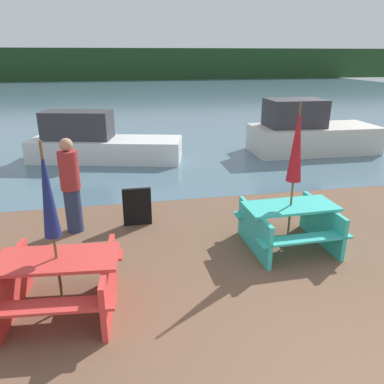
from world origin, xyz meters
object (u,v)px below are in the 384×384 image
picnic_table_red (60,279)px  boat (99,143)px  picnic_table_teal (289,222)px  person (71,186)px  signboard (137,207)px  umbrella_crimson (297,145)px  umbrella_navy (47,193)px  boat_second (309,133)px

picnic_table_red → boat: bearing=88.4°
picnic_table_teal → person: bearing=160.0°
picnic_table_red → signboard: 2.71m
person → signboard: size_ratio=2.38×
picnic_table_teal → picnic_table_red: bearing=-163.5°
picnic_table_red → person: size_ratio=0.91×
umbrella_crimson → picnic_table_teal: bearing=-63.4°
picnic_table_teal → boat: 7.34m
boat → person: bearing=-79.3°
picnic_table_red → umbrella_navy: (0.00, 0.00, 1.18)m
picnic_table_teal → umbrella_crimson: bearing=116.6°
signboard → boat_second: bearing=38.4°
signboard → boat: bearing=100.1°
picnic_table_teal → boat_second: (3.56, 6.20, 0.20)m
boat_second → picnic_table_red: bearing=-133.9°
person → umbrella_crimson: bearing=-20.0°
person → picnic_table_red: bearing=-88.5°
boat → umbrella_crimson: bearing=-48.5°
umbrella_navy → boat: bearing=88.4°
boat_second → person: bearing=-145.4°
picnic_table_teal → person: (-3.70, 1.35, 0.44)m
umbrella_navy → signboard: (1.12, 2.47, -1.26)m
umbrella_navy → boat_second: bearing=45.3°
picnic_table_teal → signboard: (-2.52, 1.39, -0.08)m
umbrella_crimson → boat_second: size_ratio=0.58×
umbrella_navy → umbrella_crimson: umbrella_crimson is taller
boat → signboard: bearing=-66.2°
picnic_table_red → umbrella_crimson: bearing=16.5°
boat → picnic_table_teal: bearing=-48.5°
umbrella_navy → umbrella_crimson: bearing=16.5°
person → signboard: (1.18, 0.05, -0.52)m
umbrella_navy → picnic_table_red: bearing=180.0°
picnic_table_red → signboard: size_ratio=2.17×
picnic_table_red → umbrella_navy: size_ratio=0.72×
umbrella_navy → boat: size_ratio=0.46×
picnic_table_red → picnic_table_teal: (3.63, 1.07, -0.01)m
signboard → umbrella_navy: bearing=-114.3°
umbrella_navy → boat_second: 10.28m
boat → person: size_ratio=2.74×
picnic_table_teal → boat_second: bearing=60.1°
boat_second → person: (-7.26, -4.86, 0.24)m
umbrella_navy → picnic_table_teal: bearing=16.5°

